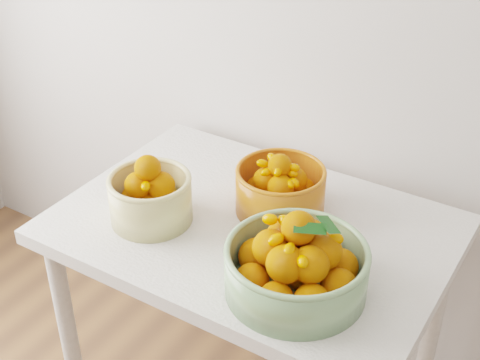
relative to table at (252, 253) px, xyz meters
The scene contains 4 objects.
table is the anchor object (origin of this frame).
bowl_cream 0.31m from the table, 152.54° to the right, with size 0.28×0.28×0.18m.
bowl_green 0.32m from the table, 38.42° to the right, with size 0.34×0.34×0.21m.
bowl_orange 0.19m from the table, 71.38° to the left, with size 0.25×0.25×0.17m.
Camera 1 is at (0.30, 0.39, 1.76)m, focal length 50.00 mm.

